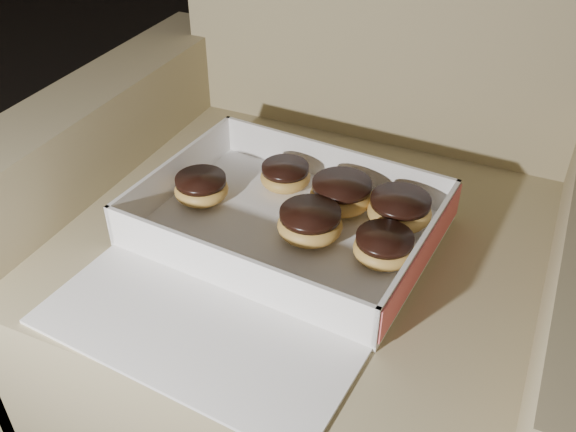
{
  "coord_description": "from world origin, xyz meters",
  "views": [
    {
      "loc": [
        0.56,
        -0.63,
        0.96
      ],
      "look_at": [
        0.27,
        0.02,
        0.43
      ],
      "focal_mm": 40.0,
      "sensor_mm": 36.0,
      "label": 1
    }
  ],
  "objects": [
    {
      "name": "bakery_box",
      "position": [
        0.27,
        -0.02,
        0.42
      ],
      "size": [
        0.42,
        0.49,
        0.07
      ],
      "rotation": [
        0.0,
        0.0,
        -0.09
      ],
      "color": "white",
      "rests_on": "armchair"
    },
    {
      "name": "donut_f",
      "position": [
        0.22,
        0.11,
        0.43
      ],
      "size": [
        0.08,
        0.08,
        0.04
      ],
      "color": "gold",
      "rests_on": "bakery_box"
    },
    {
      "name": "crumb_e",
      "position": [
        0.32,
        -0.01,
        0.41
      ],
      "size": [
        0.01,
        0.01,
        0.0
      ],
      "primitive_type": "ellipsoid",
      "color": "black",
      "rests_on": "bakery_box"
    },
    {
      "name": "donut_c",
      "position": [
        0.3,
        0.01,
        0.44
      ],
      "size": [
        0.09,
        0.09,
        0.04
      ],
      "color": "gold",
      "rests_on": "bakery_box"
    },
    {
      "name": "armchair",
      "position": [
        0.29,
        0.11,
        0.28
      ],
      "size": [
        0.86,
        0.73,
        0.9
      ],
      "color": "tan",
      "rests_on": "floor"
    },
    {
      "name": "crumb_d",
      "position": [
        0.34,
        -0.1,
        0.41
      ],
      "size": [
        0.01,
        0.01,
        0.0
      ],
      "primitive_type": "ellipsoid",
      "color": "black",
      "rests_on": "bakery_box"
    },
    {
      "name": "floor",
      "position": [
        0.0,
        0.0,
        0.0
      ],
      "size": [
        4.5,
        4.5,
        0.0
      ],
      "primitive_type": "plane",
      "color": "black",
      "rests_on": "ground"
    },
    {
      "name": "crumb_a",
      "position": [
        0.18,
        -0.07,
        0.41
      ],
      "size": [
        0.01,
        0.01,
        0.0
      ],
      "primitive_type": "ellipsoid",
      "color": "black",
      "rests_on": "bakery_box"
    },
    {
      "name": "donut_b",
      "position": [
        0.41,
        0.01,
        0.43
      ],
      "size": [
        0.08,
        0.08,
        0.04
      ],
      "color": "gold",
      "rests_on": "bakery_box"
    },
    {
      "name": "crumb_c",
      "position": [
        0.31,
        -0.1,
        0.41
      ],
      "size": [
        0.01,
        0.01,
        0.0
      ],
      "primitive_type": "ellipsoid",
      "color": "black",
      "rests_on": "bakery_box"
    },
    {
      "name": "donut_e",
      "position": [
        0.12,
        0.03,
        0.43
      ],
      "size": [
        0.08,
        0.08,
        0.04
      ],
      "color": "gold",
      "rests_on": "bakery_box"
    },
    {
      "name": "donut_a",
      "position": [
        0.4,
        0.09,
        0.44
      ],
      "size": [
        0.09,
        0.09,
        0.04
      ],
      "color": "gold",
      "rests_on": "bakery_box"
    },
    {
      "name": "crumb_b",
      "position": [
        0.29,
        0.0,
        0.41
      ],
      "size": [
        0.01,
        0.01,
        0.0
      ],
      "primitive_type": "ellipsoid",
      "color": "black",
      "rests_on": "bakery_box"
    },
    {
      "name": "donut_d",
      "position": [
        0.32,
        0.09,
        0.44
      ],
      "size": [
        0.09,
        0.09,
        0.05
      ],
      "color": "gold",
      "rests_on": "bakery_box"
    }
  ]
}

